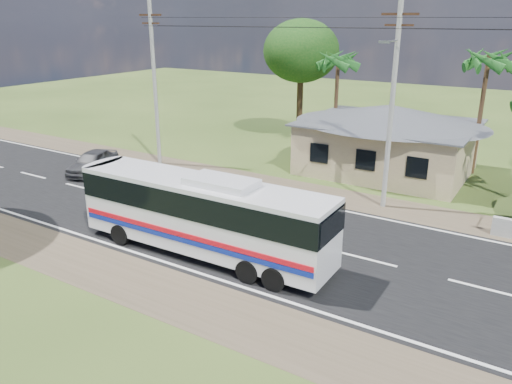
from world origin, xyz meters
TOP-DOWN VIEW (x-y plane):
  - ground at (0.00, 0.00)m, footprint 120.00×120.00m
  - road at (0.00, 0.00)m, footprint 120.00×16.00m
  - house at (1.00, 13.00)m, footprint 12.40×10.00m
  - utility_poles at (2.67, 6.49)m, footprint 32.80×2.22m
  - palm_mid at (6.00, 15.50)m, footprint 2.80×2.80m
  - palm_far at (-4.00, 16.00)m, footprint 2.80×2.80m
  - tree_behind_house at (-8.00, 18.00)m, footprint 6.00×6.00m
  - coach_bus at (-1.65, -3.21)m, footprint 11.59×2.66m
  - small_car at (-15.16, 2.50)m, footprint 2.97×4.68m

SIDE VIEW (x-z plane):
  - ground at x=0.00m, z-range 0.00..0.00m
  - road at x=0.00m, z-range -0.01..0.02m
  - small_car at x=-15.16m, z-range 0.00..1.49m
  - coach_bus at x=-1.65m, z-range 0.26..3.84m
  - house at x=1.00m, z-range 0.14..5.14m
  - utility_poles at x=2.67m, z-range 0.27..11.27m
  - palm_far at x=-4.00m, z-range 2.83..10.53m
  - tree_behind_house at x=-8.00m, z-range 2.31..11.92m
  - palm_mid at x=6.00m, z-range 3.06..11.26m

